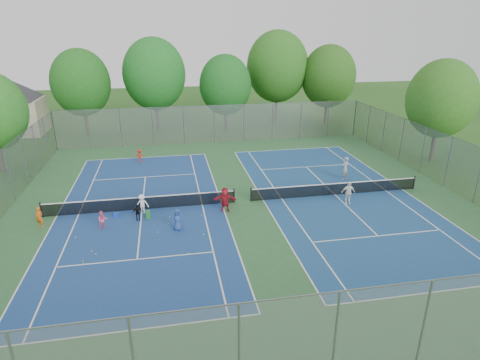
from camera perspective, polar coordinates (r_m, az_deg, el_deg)
name	(u,v)px	position (r m, az deg, el deg)	size (l,w,h in m)	color
ground	(243,202)	(28.61, 0.37, -3.14)	(120.00, 120.00, 0.00)	#255219
court_pad	(243,202)	(28.61, 0.37, -3.13)	(32.00, 32.00, 0.01)	#2C5D32
court_left	(142,209)	(28.24, -13.75, -4.08)	(10.97, 23.77, 0.01)	navy
court_right	(335,195)	(30.61, 13.35, -2.04)	(10.97, 23.77, 0.01)	navy
net_left	(142,204)	(28.07, -13.83, -3.27)	(12.87, 0.10, 0.91)	black
net_right	(335,189)	(30.44, 13.42, -1.28)	(12.87, 0.10, 0.91)	black
fence_north	(214,124)	(43.04, -3.70, 7.93)	(32.00, 0.10, 4.00)	gray
fence_south	(335,342)	(14.54, 13.31, -21.51)	(32.00, 0.10, 4.00)	gray
fence_east	(448,162)	(34.51, 27.48, 2.25)	(32.00, 0.10, 4.00)	gray
house	(12,97)	(53.01, -29.69, 10.19)	(11.03, 11.03, 7.30)	#B7A88C
tree_nw	(81,83)	(48.83, -21.70, 12.74)	(6.40, 6.40, 9.58)	#443326
tree_nl	(154,74)	(48.92, -12.10, 14.50)	(7.20, 7.20, 10.69)	#443326
tree_nc	(225,85)	(47.57, -2.10, 13.36)	(6.00, 6.00, 8.85)	#443326
tree_nr	(277,67)	(51.77, 5.33, 15.75)	(7.60, 7.60, 11.42)	#443326
tree_ne	(329,76)	(51.97, 12.49, 14.19)	(6.60, 6.60, 9.77)	#443326
tree_side_e	(441,99)	(40.13, 26.73, 10.27)	(6.00, 6.00, 9.20)	#443326
ball_crate	(116,215)	(27.61, -17.20, -4.79)	(0.30, 0.30, 0.26)	blue
ball_hopper	(148,215)	(26.77, -12.96, -4.84)	(0.28, 0.28, 0.55)	#24842E
student_a	(39,217)	(27.79, -26.63, -4.75)	(0.50, 0.33, 1.36)	#D35E13
student_b	(103,220)	(26.08, -18.96, -5.43)	(0.58, 0.45, 1.19)	#F65F8A
student_c	(142,204)	(27.42, -13.75, -3.34)	(0.88, 0.50, 1.35)	silver
student_d	(137,212)	(26.61, -14.38, -4.50)	(0.64, 0.26, 1.09)	black
student_e	(177,220)	(24.81, -8.90, -5.60)	(0.68, 0.44, 1.40)	#284894
student_f	(225,200)	(26.91, -2.15, -2.79)	(1.58, 0.50, 1.70)	#AB1827
child_far_baseline	(140,156)	(37.89, -14.05, 3.37)	(0.81, 0.47, 1.26)	#AF2619
instructor	(345,168)	(33.50, 14.70, 1.61)	(0.71, 0.47, 1.95)	gray
teen_court_b	(348,193)	(29.07, 15.14, -1.74)	(0.97, 0.40, 1.65)	white
tennis_ball_0	(83,261)	(23.28, -21.44, -10.70)	(0.07, 0.07, 0.07)	#A5C72E
tennis_ball_1	(83,264)	(23.03, -21.43, -11.06)	(0.07, 0.07, 0.07)	#AECA2F
tennis_ball_2	(188,254)	(22.55, -7.35, -10.34)	(0.07, 0.07, 0.07)	#A9CD2F
tennis_ball_3	(76,237)	(25.84, -22.34, -7.57)	(0.07, 0.07, 0.07)	yellow
tennis_ball_4	(175,228)	(25.30, -9.24, -6.76)	(0.07, 0.07, 0.07)	gold
tennis_ball_5	(170,217)	(26.73, -9.98, -5.22)	(0.07, 0.07, 0.07)	yellow
tennis_ball_6	(168,224)	(25.86, -10.22, -6.18)	(0.07, 0.07, 0.07)	#BFEB36
tennis_ball_7	(96,254)	(23.67, -19.82, -9.91)	(0.07, 0.07, 0.07)	#CCE134
tennis_ball_8	(157,232)	(25.01, -11.67, -7.28)	(0.07, 0.07, 0.07)	gold
tennis_ball_9	(92,251)	(24.02, -20.35, -9.51)	(0.07, 0.07, 0.07)	#E5F338
tennis_ball_10	(204,235)	(24.31, -5.16, -7.77)	(0.07, 0.07, 0.07)	#D0E635
tennis_ball_11	(202,215)	(26.68, -5.49, -5.03)	(0.07, 0.07, 0.07)	#BBCE2F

